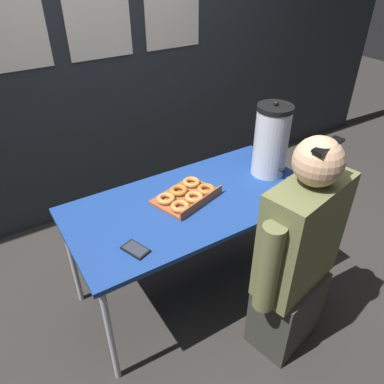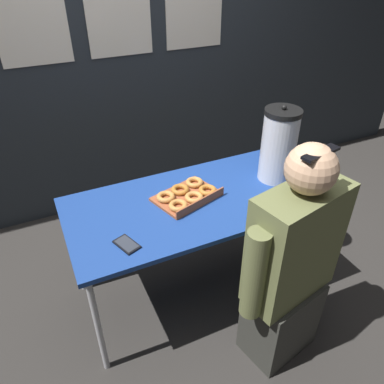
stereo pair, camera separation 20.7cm
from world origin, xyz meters
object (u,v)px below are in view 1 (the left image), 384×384
object	(u,v)px
donut_box	(187,195)
person_seated	(297,260)
cell_phone	(136,249)
coffee_urn	(271,141)

from	to	relation	value
donut_box	person_seated	world-z (taller)	person_seated
donut_box	person_seated	distance (m)	0.69
cell_phone	coffee_urn	bearing A→B (deg)	-8.59
person_seated	donut_box	bearing A→B (deg)	-77.80
cell_phone	person_seated	bearing A→B (deg)	-48.38
coffee_urn	person_seated	world-z (taller)	person_seated
coffee_urn	person_seated	size ratio (longest dim) A/B	0.37
coffee_urn	cell_phone	size ratio (longest dim) A/B	3.11
coffee_urn	cell_phone	distance (m)	1.05
donut_box	coffee_urn	world-z (taller)	coffee_urn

